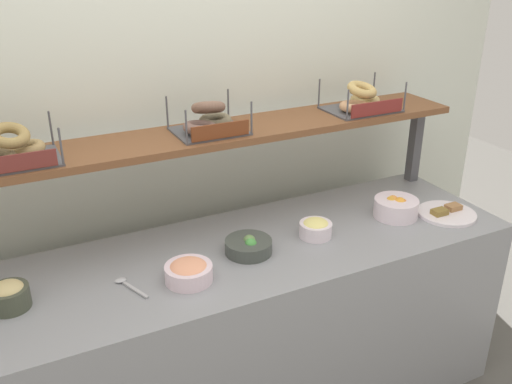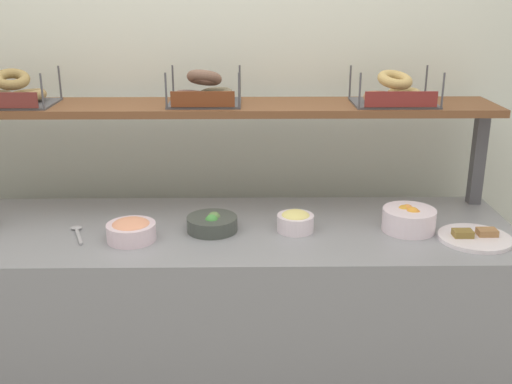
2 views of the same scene
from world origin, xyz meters
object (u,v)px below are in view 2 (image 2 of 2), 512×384
object	(u,v)px
bowl_lox_spread	(131,230)
serving_spoon_by_edge	(77,232)
bagel_basket_everything	(13,94)
bowl_veggie_mix	(212,223)
bowl_egg_salad	(295,221)
bagel_basket_sesame	(394,93)
serving_plate_white	(475,237)
bowl_fruit_salad	(409,219)
bagel_basket_poppy	(204,92)

from	to	relation	value
bowl_lox_spread	serving_spoon_by_edge	xyz separation A→B (m)	(-0.22, 0.07, -0.03)
bagel_basket_everything	bowl_veggie_mix	bearing A→B (deg)	-19.29
bowl_egg_salad	bagel_basket_sesame	world-z (taller)	bagel_basket_sesame
serving_plate_white	bagel_basket_sesame	bearing A→B (deg)	122.37
bowl_fruit_salad	bowl_lox_spread	distance (m)	1.04
bowl_fruit_salad	bowl_egg_salad	xyz separation A→B (m)	(-0.43, 0.00, -0.01)
serving_plate_white	serving_spoon_by_edge	size ratio (longest dim) A/B	1.58
serving_plate_white	bowl_egg_salad	bearing A→B (deg)	171.32
bowl_veggie_mix	bagel_basket_poppy	size ratio (longest dim) A/B	0.66
bagel_basket_poppy	bagel_basket_sesame	size ratio (longest dim) A/B	0.89
bowl_fruit_salad	bowl_lox_spread	size ratio (longest dim) A/B	1.12
bowl_egg_salad	serving_plate_white	bearing A→B (deg)	-8.68
bagel_basket_poppy	bagel_basket_sesame	distance (m)	0.76
bowl_egg_salad	bowl_lox_spread	bearing A→B (deg)	-172.22
bowl_fruit_salad	bowl_veggie_mix	distance (m)	0.74
bagel_basket_everything	bagel_basket_poppy	xyz separation A→B (m)	(0.76, 0.01, 0.00)
bowl_fruit_salad	serving_plate_white	world-z (taller)	bowl_fruit_salad
serving_plate_white	bagel_basket_poppy	bearing A→B (deg)	158.41
bowl_egg_salad	bagel_basket_sesame	distance (m)	0.66
bowl_lox_spread	serving_spoon_by_edge	bearing A→B (deg)	162.85
bowl_fruit_salad	bagel_basket_everything	bearing A→B (deg)	169.52
bowl_lox_spread	bagel_basket_poppy	distance (m)	0.63
serving_plate_white	serving_spoon_by_edge	distance (m)	1.47
bagel_basket_poppy	serving_spoon_by_edge	bearing A→B (deg)	-146.18
bowl_egg_salad	bowl_veggie_mix	size ratio (longest dim) A/B	0.73
bowl_fruit_salad	bagel_basket_poppy	bearing A→B (deg)	159.06
bowl_veggie_mix	serving_plate_white	world-z (taller)	bowl_veggie_mix
bowl_veggie_mix	bagel_basket_everything	size ratio (longest dim) A/B	0.60
bagel_basket_sesame	serving_spoon_by_edge	bearing A→B (deg)	-166.23
bowl_veggie_mix	bowl_lox_spread	bearing A→B (deg)	-163.26
bowl_veggie_mix	serving_spoon_by_edge	xyz separation A→B (m)	(-0.50, -0.02, -0.02)
bowl_egg_salad	bagel_basket_sesame	size ratio (longest dim) A/B	0.43
bowl_egg_salad	serving_spoon_by_edge	size ratio (longest dim) A/B	0.83
bowl_fruit_salad	serving_spoon_by_edge	world-z (taller)	bowl_fruit_salad
bagel_basket_everything	bagel_basket_sesame	world-z (taller)	bagel_basket_everything
bagel_basket_sesame	bowl_veggie_mix	bearing A→B (deg)	-158.77
bowl_veggie_mix	bagel_basket_sesame	world-z (taller)	bagel_basket_sesame
bowl_lox_spread	bagel_basket_sesame	distance (m)	1.16
bowl_lox_spread	bagel_basket_everything	size ratio (longest dim) A/B	0.57
bowl_fruit_salad	bowl_lox_spread	xyz separation A→B (m)	(-1.03, -0.08, -0.01)
bowl_fruit_salad	bowl_egg_salad	world-z (taller)	bowl_fruit_salad
bowl_egg_salad	bowl_lox_spread	xyz separation A→B (m)	(-0.60, -0.08, 0.00)
bowl_veggie_mix	serving_spoon_by_edge	size ratio (longest dim) A/B	1.14
bagel_basket_sesame	bagel_basket_poppy	bearing A→B (deg)	179.03
serving_spoon_by_edge	bagel_basket_poppy	world-z (taller)	bagel_basket_poppy
serving_plate_white	bagel_basket_everything	size ratio (longest dim) A/B	0.83
bagel_basket_everything	bowl_fruit_salad	bearing A→B (deg)	-10.48
bowl_egg_salad	serving_spoon_by_edge	distance (m)	0.82
bowl_lox_spread	bagel_basket_everything	world-z (taller)	bagel_basket_everything
bowl_lox_spread	bagel_basket_poppy	size ratio (longest dim) A/B	0.62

